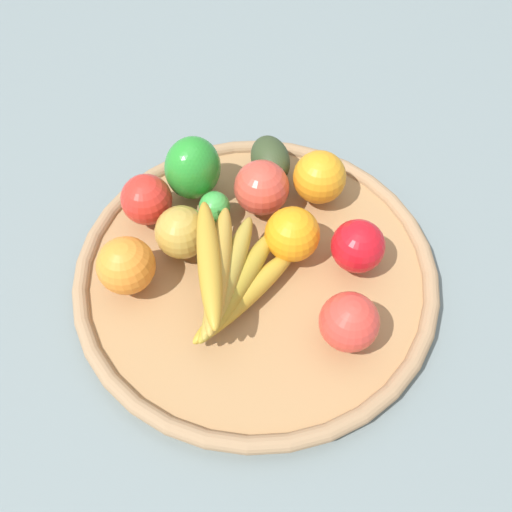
{
  "coord_description": "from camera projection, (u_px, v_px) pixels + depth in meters",
  "views": [
    {
      "loc": [
        -0.35,
        -0.16,
        0.61
      ],
      "look_at": [
        0.0,
        0.0,
        0.05
      ],
      "focal_mm": 38.62,
      "sensor_mm": 36.0,
      "label": 1
    }
  ],
  "objects": [
    {
      "name": "orange_2",
      "position": [
        319.0,
        177.0,
        0.73
      ],
      "size": [
        0.09,
        0.09,
        0.07
      ],
      "primitive_type": "sphere",
      "rotation": [
        0.0,
        0.0,
        5.06
      ],
      "color": "orange",
      "rests_on": "basket"
    },
    {
      "name": "apple_1",
      "position": [
        358.0,
        246.0,
        0.67
      ],
      "size": [
        0.09,
        0.09,
        0.07
      ],
      "primitive_type": "sphere",
      "rotation": [
        0.0,
        0.0,
        4.1
      ],
      "color": "red",
      "rests_on": "basket"
    },
    {
      "name": "banana_bunch",
      "position": [
        229.0,
        276.0,
        0.64
      ],
      "size": [
        0.18,
        0.14,
        0.08
      ],
      "color": "#B9922B",
      "rests_on": "basket"
    },
    {
      "name": "avocado",
      "position": [
        270.0,
        159.0,
        0.76
      ],
      "size": [
        0.09,
        0.09,
        0.05
      ],
      "primitive_type": "ellipsoid",
      "rotation": [
        0.0,
        0.0,
        3.83
      ],
      "color": "#313F22",
      "rests_on": "basket"
    },
    {
      "name": "orange_0",
      "position": [
        292.0,
        234.0,
        0.68
      ],
      "size": [
        0.07,
        0.07,
        0.07
      ],
      "primitive_type": "sphere",
      "rotation": [
        0.0,
        0.0,
        3.11
      ],
      "color": "orange",
      "rests_on": "basket"
    },
    {
      "name": "bell_pepper",
      "position": [
        193.0,
        168.0,
        0.73
      ],
      "size": [
        0.09,
        0.09,
        0.09
      ],
      "primitive_type": "ellipsoid",
      "rotation": [
        0.0,
        0.0,
        2.94
      ],
      "color": "#278D2B",
      "rests_on": "basket"
    },
    {
      "name": "apple_3",
      "position": [
        147.0,
        200.0,
        0.71
      ],
      "size": [
        0.08,
        0.08,
        0.07
      ],
      "primitive_type": "sphere",
      "rotation": [
        0.0,
        0.0,
        4.45
      ],
      "color": "red",
      "rests_on": "basket"
    },
    {
      "name": "basket",
      "position": [
        256.0,
        272.0,
        0.71
      ],
      "size": [
        0.46,
        0.46,
        0.03
      ],
      "color": "#A5794B",
      "rests_on": "ground_plane"
    },
    {
      "name": "apple_2",
      "position": [
        349.0,
        322.0,
        0.61
      ],
      "size": [
        0.1,
        0.1,
        0.07
      ],
      "primitive_type": "sphere",
      "rotation": [
        0.0,
        0.0,
        3.87
      ],
      "color": "red",
      "rests_on": "basket"
    },
    {
      "name": "apple_4",
      "position": [
        262.0,
        188.0,
        0.72
      ],
      "size": [
        0.1,
        0.1,
        0.07
      ],
      "primitive_type": "sphere",
      "rotation": [
        0.0,
        0.0,
        3.59
      ],
      "color": "#CB4434",
      "rests_on": "basket"
    },
    {
      "name": "ground_plane",
      "position": [
        256.0,
        278.0,
        0.72
      ],
      "size": [
        2.4,
        2.4,
        0.0
      ],
      "primitive_type": "plane",
      "color": "slate",
      "rests_on": "ground"
    },
    {
      "name": "orange_1",
      "position": [
        126.0,
        265.0,
        0.65
      ],
      "size": [
        0.07,
        0.07,
        0.07
      ],
      "primitive_type": "sphere",
      "rotation": [
        0.0,
        0.0,
        3.11
      ],
      "color": "orange",
      "rests_on": "basket"
    },
    {
      "name": "apple_0",
      "position": [
        182.0,
        232.0,
        0.68
      ],
      "size": [
        0.09,
        0.09,
        0.07
      ],
      "primitive_type": "sphere",
      "rotation": [
        0.0,
        0.0,
        3.65
      ],
      "color": "#B18E39",
      "rests_on": "basket"
    },
    {
      "name": "lime_0",
      "position": [
        215.0,
        207.0,
        0.72
      ],
      "size": [
        0.06,
        0.06,
        0.04
      ],
      "primitive_type": "sphere",
      "rotation": [
        0.0,
        0.0,
        0.76
      ],
      "color": "green",
      "rests_on": "basket"
    }
  ]
}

